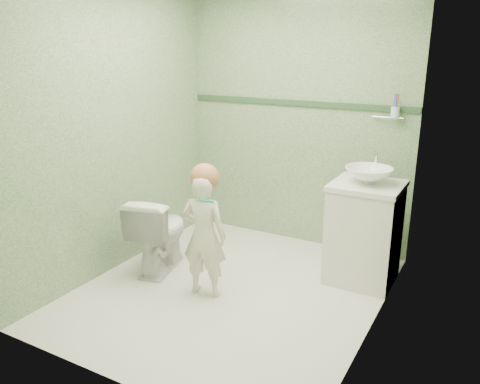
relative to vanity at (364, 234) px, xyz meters
The scene contains 12 objects.
ground 1.16m from the vanity, 140.19° to the right, with size 2.50×2.50×0.00m, color silver.
room_shell 1.35m from the vanity, 140.19° to the right, with size 2.50×2.54×2.40m.
trim_stripe 1.38m from the vanity, 147.36° to the left, with size 2.20×0.02×0.05m, color #2E4E2F.
vanity is the anchor object (origin of this frame).
counter 0.41m from the vanity, ahead, with size 0.54×0.52×0.04m, color white.
basin 0.49m from the vanity, ahead, with size 0.37×0.37×0.13m, color white.
faucet 0.60m from the vanity, 90.00° to the left, with size 0.03×0.13×0.18m.
cup_holder 1.05m from the vanity, 83.72° to the left, with size 0.26×0.07×0.21m.
toilet 1.70m from the vanity, 158.06° to the right, with size 0.37×0.65×0.67m, color white.
toddler 1.30m from the vanity, 140.47° to the right, with size 0.35×0.23×0.97m, color silver.
hair_cap 1.39m from the vanity, 141.34° to the right, with size 0.22×0.22×0.22m, color #B46C45.
teal_toothbrush 1.36m from the vanity, 134.08° to the right, with size 0.11×0.14×0.08m.
Camera 1 is at (1.73, -2.96, 1.87)m, focal length 36.14 mm.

